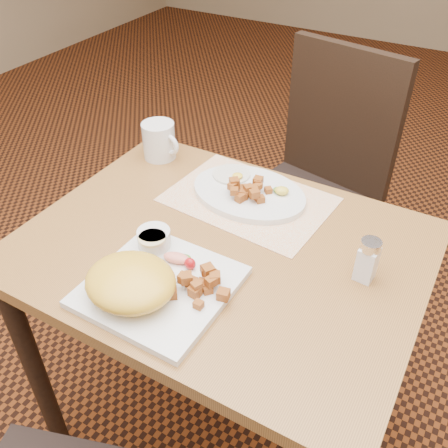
% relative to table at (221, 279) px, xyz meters
% --- Properties ---
extents(ground, '(8.00, 8.00, 0.00)m').
position_rel_table_xyz_m(ground, '(0.00, 0.00, -0.64)').
color(ground, black).
rests_on(ground, ground).
extents(table, '(0.90, 0.70, 0.75)m').
position_rel_table_xyz_m(table, '(0.00, 0.00, 0.00)').
color(table, '#98632F').
rests_on(table, ground).
extents(chair_far, '(0.50, 0.51, 0.97)m').
position_rel_table_xyz_m(chair_far, '(-0.01, 0.70, -0.10)').
color(chair_far, black).
rests_on(chair_far, ground).
extents(placemat, '(0.42, 0.31, 0.00)m').
position_rel_table_xyz_m(placemat, '(-0.03, 0.19, 0.11)').
color(placemat, white).
rests_on(placemat, table).
extents(plate_square, '(0.28, 0.28, 0.02)m').
position_rel_table_xyz_m(plate_square, '(-0.04, -0.19, 0.12)').
color(plate_square, silver).
rests_on(plate_square, table).
extents(plate_oval, '(0.32, 0.24, 0.02)m').
position_rel_table_xyz_m(plate_oval, '(-0.03, 0.20, 0.12)').
color(plate_oval, silver).
rests_on(plate_oval, placemat).
extents(hollandaise_mound, '(0.19, 0.17, 0.07)m').
position_rel_table_xyz_m(hollandaise_mound, '(-0.07, -0.24, 0.16)').
color(hollandaise_mound, yellow).
rests_on(hollandaise_mound, plate_square).
extents(ramekin, '(0.08, 0.08, 0.04)m').
position_rel_table_xyz_m(ramekin, '(-0.12, -0.09, 0.15)').
color(ramekin, silver).
rests_on(ramekin, plate_square).
extents(garnish_sq, '(0.08, 0.05, 0.03)m').
position_rel_table_xyz_m(garnish_sq, '(-0.03, -0.11, 0.14)').
color(garnish_sq, '#387223').
rests_on(garnish_sq, plate_square).
extents(fried_egg, '(0.10, 0.10, 0.02)m').
position_rel_table_xyz_m(fried_egg, '(-0.10, 0.24, 0.13)').
color(fried_egg, white).
rests_on(fried_egg, plate_oval).
extents(garnish_ov, '(0.05, 0.04, 0.02)m').
position_rel_table_xyz_m(garnish_ov, '(0.04, 0.23, 0.14)').
color(garnish_ov, '#387223').
rests_on(garnish_ov, plate_oval).
extents(salt_shaker, '(0.05, 0.05, 0.10)m').
position_rel_table_xyz_m(salt_shaker, '(0.32, 0.05, 0.16)').
color(salt_shaker, white).
rests_on(salt_shaker, table).
extents(coffee_mug, '(0.12, 0.09, 0.10)m').
position_rel_table_xyz_m(coffee_mug, '(-0.35, 0.26, 0.16)').
color(coffee_mug, silver).
rests_on(coffee_mug, table).
extents(home_fries_sq, '(0.12, 0.11, 0.04)m').
position_rel_table_xyz_m(home_fries_sq, '(0.04, -0.16, 0.14)').
color(home_fries_sq, '#A7561A').
rests_on(home_fries_sq, plate_square).
extents(home_fries_ov, '(0.11, 0.10, 0.04)m').
position_rel_table_xyz_m(home_fries_ov, '(-0.02, 0.18, 0.14)').
color(home_fries_ov, '#A7561A').
rests_on(home_fries_ov, plate_oval).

